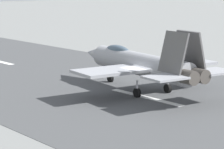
{
  "coord_description": "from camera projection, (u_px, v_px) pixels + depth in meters",
  "views": [
    {
      "loc": [
        -29.77,
        28.39,
        9.29
      ],
      "look_at": [
        0.03,
        3.14,
        2.2
      ],
      "focal_mm": 81.58,
      "sensor_mm": 36.0,
      "label": 1
    }
  ],
  "objects": [
    {
      "name": "runway_strip",
      "position": [
        141.0,
        96.0,
        42.05
      ],
      "size": [
        240.0,
        26.0,
        0.02
      ],
      "color": "#454648",
      "rests_on": "ground"
    },
    {
      "name": "ground_plane",
      "position": [
        141.0,
        96.0,
        42.07
      ],
      "size": [
        400.0,
        400.0,
        0.0
      ],
      "primitive_type": "plane",
      "color": "gray"
    },
    {
      "name": "crew_person",
      "position": [
        114.0,
        58.0,
        57.91
      ],
      "size": [
        0.39,
        0.68,
        1.56
      ],
      "color": "#1E2338",
      "rests_on": "ground"
    },
    {
      "name": "fighter_jet",
      "position": [
        140.0,
        63.0,
        43.67
      ],
      "size": [
        17.34,
        13.35,
        5.65
      ],
      "color": "#96989D",
      "rests_on": "ground"
    }
  ]
}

